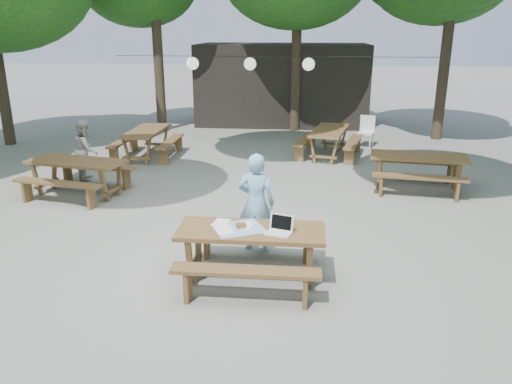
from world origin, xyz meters
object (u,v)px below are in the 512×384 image
object	(u,v)px
picnic_table_nw	(78,177)
plastic_chair	(365,138)
main_picnic_table	(251,253)
woman	(256,203)
second_person	(86,150)

from	to	relation	value
picnic_table_nw	plastic_chair	size ratio (longest dim) A/B	2.41
picnic_table_nw	main_picnic_table	bearing A→B (deg)	-28.49
picnic_table_nw	plastic_chair	bearing A→B (deg)	49.62
woman	second_person	size ratio (longest dim) A/B	1.13
second_person	plastic_chair	xyz separation A→B (m)	(6.74, 3.99, -0.44)
main_picnic_table	plastic_chair	distance (m)	8.80
picnic_table_nw	plastic_chair	world-z (taller)	plastic_chair
main_picnic_table	second_person	size ratio (longest dim) A/B	1.44
second_person	plastic_chair	size ratio (longest dim) A/B	1.54
main_picnic_table	picnic_table_nw	distance (m)	5.19
woman	plastic_chair	world-z (taller)	woman
main_picnic_table	woman	distance (m)	1.06
main_picnic_table	picnic_table_nw	bearing A→B (deg)	140.25
woman	plastic_chair	distance (m)	7.88
plastic_chair	second_person	bearing A→B (deg)	-129.35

